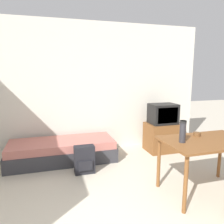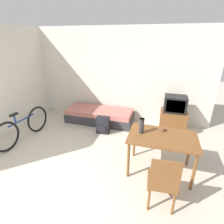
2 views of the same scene
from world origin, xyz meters
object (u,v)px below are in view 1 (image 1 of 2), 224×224
tv (162,130)px  thermos_flask (183,131)px  mate_bowl (197,134)px  dining_table (207,147)px  backpack (84,160)px  daybed (62,151)px

tv → thermos_flask: thermos_flask is taller
tv → mate_bowl: size_ratio=9.88×
dining_table → thermos_flask: size_ratio=4.15×
dining_table → thermos_flask: bearing=177.7°
dining_table → backpack: (-1.51, 1.07, -0.44)m
tv → dining_table: (-0.27, -1.68, 0.21)m
daybed → tv: size_ratio=1.96×
mate_bowl → backpack: mate_bowl is taller
tv → dining_table: 1.71m
tv → mate_bowl: tv is taller
thermos_flask → mate_bowl: thermos_flask is taller
dining_table → mate_bowl: mate_bowl is taller
daybed → dining_table: 2.55m
daybed → thermos_flask: bearing=-49.4°
daybed → mate_bowl: mate_bowl is taller
dining_table → mate_bowl: (-0.01, 0.22, 0.12)m
thermos_flask → backpack: (-1.13, 1.06, -0.69)m
mate_bowl → tv: bearing=79.4°
dining_table → thermos_flask: (-0.39, 0.02, 0.25)m
mate_bowl → backpack: (-1.51, 0.86, -0.56)m
backpack → tv: bearing=18.7°
daybed → mate_bowl: (1.83, -1.49, 0.59)m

